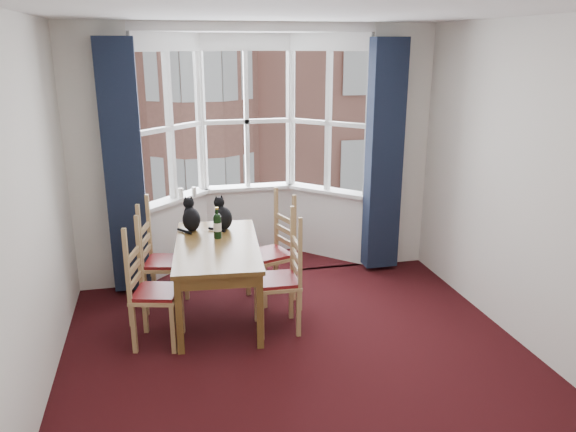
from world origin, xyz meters
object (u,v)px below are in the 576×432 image
object	(u,v)px
candle_short	(194,192)
chair_right_far	(278,254)
wine_bottle	(217,225)
chair_left_far	(156,264)
dining_table	(217,253)
chair_left_near	(146,294)
chair_right_near	(287,281)
cat_left	(191,217)
candle_tall	(181,193)
cat_right	(223,216)

from	to	relation	value
candle_short	chair_right_far	bearing A→B (deg)	-53.42
wine_bottle	chair_left_far	bearing A→B (deg)	167.99
dining_table	chair_left_near	world-z (taller)	chair_left_near
chair_left_far	chair_right_near	size ratio (longest dim) A/B	1.00
chair_right_far	cat_left	world-z (taller)	cat_left
chair_right_far	candle_short	distance (m)	1.37
chair_right_near	wine_bottle	bearing A→B (deg)	133.63
chair_left_far	chair_left_near	bearing A→B (deg)	-96.92
cat_left	candle_tall	distance (m)	0.82
cat_right	wine_bottle	distance (m)	0.30
cat_right	chair_right_near	bearing A→B (deg)	-61.51
dining_table	chair_left_near	xyz separation A→B (m)	(-0.67, -0.40, -0.18)
chair_left_near	cat_right	xyz separation A→B (m)	(0.79, 0.87, 0.40)
dining_table	wine_bottle	world-z (taller)	wine_bottle
chair_right_near	wine_bottle	distance (m)	0.91
dining_table	chair_left_far	size ratio (longest dim) A/B	1.67
candle_short	cat_left	bearing A→B (deg)	-96.15
cat_right	chair_left_far	bearing A→B (deg)	-167.66
chair_left_near	cat_left	world-z (taller)	cat_left
chair_right_near	candle_tall	bearing A→B (deg)	116.56
chair_left_near	candle_short	bearing A→B (deg)	72.25
chair_left_near	chair_right_far	xyz separation A→B (m)	(1.33, 0.70, 0.00)
cat_left	chair_right_far	bearing A→B (deg)	-12.53
dining_table	chair_left_near	distance (m)	0.80
chair_right_near	cat_left	bearing A→B (deg)	131.49
dining_table	cat_left	size ratio (longest dim) A/B	4.33
candle_tall	chair_right_near	bearing A→B (deg)	-63.44
chair_right_far	candle_short	bearing A→B (deg)	126.58
wine_bottle	candle_tall	xyz separation A→B (m)	(-0.30, 1.13, 0.05)
chair_right_near	chair_right_far	distance (m)	0.71
dining_table	chair_left_near	size ratio (longest dim) A/B	1.67
chair_right_near	chair_right_far	world-z (taller)	same
chair_left_near	chair_left_far	bearing A→B (deg)	83.08
dining_table	cat_left	world-z (taller)	cat_left
chair_left_near	chair_right_far	size ratio (longest dim) A/B	1.00
cat_left	candle_tall	world-z (taller)	cat_left
candle_tall	candle_short	world-z (taller)	candle_tall
cat_right	candle_short	size ratio (longest dim) A/B	3.12
candle_tall	candle_short	distance (m)	0.16
chair_left_far	candle_tall	distance (m)	1.14
dining_table	candle_tall	world-z (taller)	candle_tall
cat_left	candle_short	bearing A→B (deg)	83.85
cat_right	candle_short	xyz separation A→B (m)	(-0.23, 0.88, 0.05)
candle_short	candle_tall	bearing A→B (deg)	-169.03
wine_bottle	cat_left	bearing A→B (deg)	127.01
chair_right_far	cat_left	bearing A→B (deg)	167.47
chair_right_far	candle_tall	size ratio (longest dim) A/B	8.02
chair_right_near	candle_tall	distance (m)	1.98
dining_table	chair_left_far	distance (m)	0.69
chair_left_near	chair_left_far	xyz separation A→B (m)	(0.09, 0.71, 0.00)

